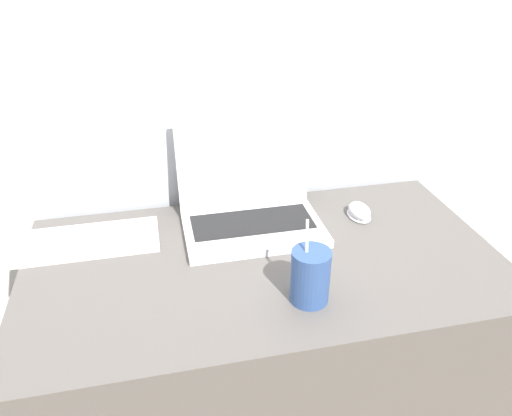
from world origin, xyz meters
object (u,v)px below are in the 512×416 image
Objects in this scene: laptop at (248,201)px; external_keyboard at (81,242)px; drink_cup at (310,275)px; computer_mouse at (359,211)px.

laptop is 0.94× the size of external_keyboard.
laptop is at bearing 2.71° from external_keyboard.
drink_cup reaches higher than computer_mouse.
external_keyboard is at bearing -177.29° from laptop.
computer_mouse is (0.23, 0.29, -0.05)m from drink_cup.
laptop is 0.30m from computer_mouse.
drink_cup is 0.57m from external_keyboard.
laptop is at bearing 100.22° from drink_cup.
computer_mouse is at bearing -1.20° from external_keyboard.
computer_mouse is at bearing 51.51° from drink_cup.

